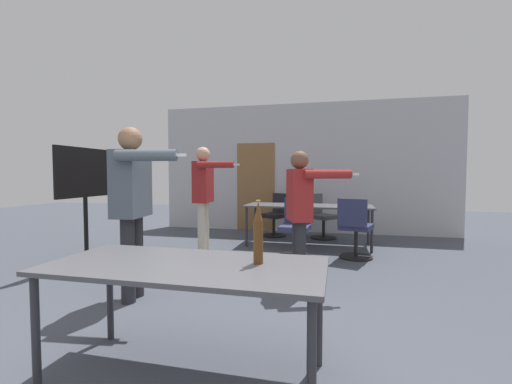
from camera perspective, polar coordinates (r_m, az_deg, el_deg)
back_wall at (r=7.91m, az=7.65°, el=3.89°), size 6.69×0.12×2.93m
conference_table_near at (r=2.30m, az=-11.57°, el=-13.23°), size 1.77×0.81×0.75m
conference_table_far at (r=6.41m, az=8.71°, el=-2.68°), size 2.31×0.81×0.75m
tv_screen at (r=5.55m, az=-26.61°, el=0.06°), size 0.44×1.10×1.71m
person_near_casual at (r=5.72m, az=-8.66°, el=0.46°), size 0.82×0.63×1.77m
person_center_tall at (r=4.09m, az=7.41°, el=-2.13°), size 0.85×0.59×1.60m
person_right_polo at (r=3.79m, az=-19.87°, el=-0.68°), size 0.87×0.68×1.81m
office_chair_mid_tucked at (r=5.61m, az=6.61°, el=-6.20°), size 0.52×0.56×0.92m
office_chair_near_pushed at (r=7.23m, az=10.76°, el=-4.24°), size 0.69×0.68×0.91m
office_chair_far_left at (r=5.57m, az=16.15°, el=-6.11°), size 0.58×0.63×0.96m
office_chair_far_right at (r=7.37m, az=3.36°, el=-4.09°), size 0.64×0.67×0.91m
beer_bottle at (r=2.19m, az=0.38°, el=-6.97°), size 0.06×0.06×0.41m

